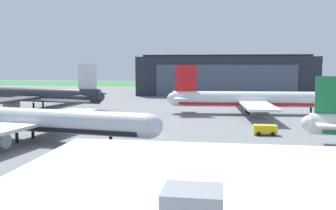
{
  "coord_description": "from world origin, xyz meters",
  "views": [
    {
      "loc": [
        13.11,
        -69.42,
        13.94
      ],
      "look_at": [
        0.95,
        13.16,
        4.52
      ],
      "focal_mm": 39.12,
      "sensor_mm": 36.0,
      "label": 1
    }
  ],
  "objects_px": {
    "airliner_far_right": "(33,95)",
    "airliner_near_right": "(33,121)",
    "maintenance_hangar": "(225,75)",
    "baggage_tug": "(265,129)",
    "airliner_far_left": "(254,100)"
  },
  "relations": [
    {
      "from": "airliner_far_right",
      "to": "airliner_far_left",
      "type": "distance_m",
      "value": 66.46
    },
    {
      "from": "airliner_far_right",
      "to": "airliner_far_left",
      "type": "bearing_deg",
      "value": -0.94
    },
    {
      "from": "baggage_tug",
      "to": "airliner_far_right",
      "type": "bearing_deg",
      "value": 154.3
    },
    {
      "from": "maintenance_hangar",
      "to": "airliner_far_left",
      "type": "xyz_separation_m",
      "value": [
        7.67,
        -70.73,
        -4.65
      ]
    },
    {
      "from": "airliner_near_right",
      "to": "maintenance_hangar",
      "type": "bearing_deg",
      "value": 72.89
    },
    {
      "from": "maintenance_hangar",
      "to": "airliner_far_right",
      "type": "height_order",
      "value": "maintenance_hangar"
    },
    {
      "from": "airliner_far_right",
      "to": "airliner_far_left",
      "type": "relative_size",
      "value": 0.99
    },
    {
      "from": "airliner_far_left",
      "to": "baggage_tug",
      "type": "xyz_separation_m",
      "value": [
        -0.47,
        -30.66,
        -2.83
      ]
    },
    {
      "from": "maintenance_hangar",
      "to": "baggage_tug",
      "type": "bearing_deg",
      "value": -85.94
    },
    {
      "from": "maintenance_hangar",
      "to": "airliner_far_right",
      "type": "xyz_separation_m",
      "value": [
        -58.78,
        -69.64,
        -4.31
      ]
    },
    {
      "from": "airliner_far_right",
      "to": "airliner_near_right",
      "type": "relative_size",
      "value": 1.0
    },
    {
      "from": "maintenance_hangar",
      "to": "baggage_tug",
      "type": "height_order",
      "value": "maintenance_hangar"
    },
    {
      "from": "airliner_far_right",
      "to": "baggage_tug",
      "type": "height_order",
      "value": "airliner_far_right"
    },
    {
      "from": "airliner_far_left",
      "to": "airliner_near_right",
      "type": "bearing_deg",
      "value": -134.86
    },
    {
      "from": "maintenance_hangar",
      "to": "airliner_far_right",
      "type": "relative_size",
      "value": 1.58
    }
  ]
}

